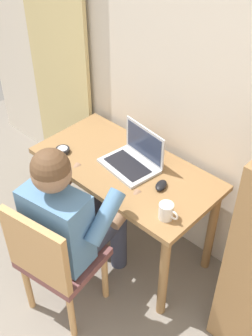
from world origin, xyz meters
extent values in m
cube|color=beige|center=(0.00, 2.20, 1.25)|extent=(4.80, 0.05, 2.50)
cube|color=#CCB77A|center=(-1.40, 2.13, 1.11)|extent=(0.64, 0.03, 2.22)
cube|color=olive|center=(-0.44, 1.83, 0.71)|extent=(1.17, 0.60, 0.03)
cylinder|color=olive|center=(-0.97, 1.59, 0.35)|extent=(0.06, 0.06, 0.69)
cylinder|color=olive|center=(0.08, 1.59, 0.35)|extent=(0.06, 0.06, 0.69)
cylinder|color=olive|center=(-0.97, 2.07, 0.35)|extent=(0.06, 0.06, 0.69)
cylinder|color=olive|center=(0.08, 2.07, 0.35)|extent=(0.06, 0.06, 0.69)
cube|color=brown|center=(-0.39, 1.25, 0.43)|extent=(0.48, 0.46, 0.05)
cube|color=tan|center=(-0.36, 1.07, 0.66)|extent=(0.42, 0.11, 0.42)
cylinder|color=tan|center=(-0.24, 1.43, 0.20)|extent=(0.04, 0.04, 0.40)
cylinder|color=tan|center=(-0.58, 1.38, 0.20)|extent=(0.04, 0.04, 0.40)
cylinder|color=tan|center=(-0.19, 1.12, 0.20)|extent=(0.04, 0.04, 0.40)
cylinder|color=tan|center=(-0.53, 1.06, 0.20)|extent=(0.04, 0.04, 0.40)
cylinder|color=#33384C|center=(-0.33, 1.48, 0.47)|extent=(0.20, 0.42, 0.14)
cylinder|color=#33384C|center=(-0.51, 1.45, 0.47)|extent=(0.20, 0.42, 0.14)
cylinder|color=#33384C|center=(-0.36, 1.68, 0.24)|extent=(0.11, 0.11, 0.47)
cylinder|color=#33384C|center=(-0.54, 1.65, 0.24)|extent=(0.11, 0.11, 0.47)
cube|color=teal|center=(-0.38, 1.24, 0.70)|extent=(0.39, 0.26, 0.46)
cylinder|color=teal|center=(-0.18, 1.40, 0.79)|extent=(0.14, 0.31, 0.25)
cylinder|color=teal|center=(-0.62, 1.33, 0.79)|extent=(0.14, 0.31, 0.25)
cylinder|color=#846047|center=(-0.22, 1.60, 0.68)|extent=(0.11, 0.28, 0.11)
cylinder|color=#846047|center=(-0.65, 1.53, 0.68)|extent=(0.11, 0.28, 0.11)
sphere|color=#846047|center=(-0.38, 1.25, 1.06)|extent=(0.20, 0.20, 0.20)
sphere|color=#513823|center=(-0.38, 1.25, 1.09)|extent=(0.20, 0.20, 0.20)
cube|color=#B7BABF|center=(-0.42, 1.84, 0.74)|extent=(0.37, 0.29, 0.02)
cube|color=black|center=(-0.42, 1.83, 0.75)|extent=(0.30, 0.19, 0.00)
cube|color=#B7BABF|center=(-0.40, 1.96, 0.86)|extent=(0.34, 0.06, 0.22)
cube|color=#2D3851|center=(-0.41, 1.96, 0.86)|extent=(0.30, 0.04, 0.18)
ellipsoid|color=black|center=(-0.16, 1.83, 0.74)|extent=(0.09, 0.11, 0.03)
cylinder|color=black|center=(-0.84, 1.66, 0.74)|extent=(0.09, 0.09, 0.03)
cylinder|color=silver|center=(-0.84, 1.66, 0.76)|extent=(0.06, 0.06, 0.00)
cylinder|color=silver|center=(0.01, 1.66, 0.78)|extent=(0.08, 0.08, 0.09)
torus|color=silver|center=(0.06, 1.66, 0.78)|extent=(0.06, 0.01, 0.06)
camera|label=1|loc=(0.93, 0.38, 2.34)|focal=44.48mm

